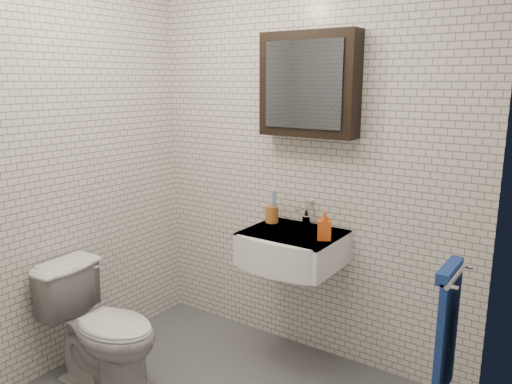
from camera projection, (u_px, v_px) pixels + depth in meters
room_shell at (198, 140)px, 2.21m from camera, size 2.22×2.02×2.51m
washbasin at (289, 249)px, 2.93m from camera, size 0.55×0.50×0.20m
faucet at (306, 215)px, 3.06m from camera, size 0.06×0.20×0.15m
mirror_cabinet at (309, 85)px, 2.88m from camera, size 0.60×0.15×0.60m
towel_rail at (447, 325)px, 2.08m from camera, size 0.09×0.30×0.58m
toothbrush_cup at (272, 213)px, 3.13m from camera, size 0.10×0.10×0.23m
soap_bottle at (324, 225)px, 2.79m from camera, size 0.10×0.10×0.17m
toilet at (103, 328)px, 2.82m from camera, size 0.73×0.45×0.71m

